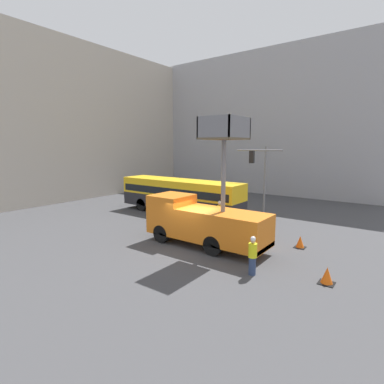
# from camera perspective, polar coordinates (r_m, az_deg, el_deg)

# --- Properties ---
(ground_plane) EXTENTS (120.00, 120.00, 0.00)m
(ground_plane) POSITION_cam_1_polar(r_m,az_deg,el_deg) (17.44, -0.56, -10.36)
(ground_plane) COLOR #424244
(building_backdrop_far) EXTENTS (44.00, 10.00, 16.45)m
(building_backdrop_far) POSITION_cam_1_polar(r_m,az_deg,el_deg) (35.91, -32.55, 11.45)
(building_backdrop_far) COLOR #BCB2A3
(building_backdrop_far) RESTS_ON ground_plane
(building_backdrop_side) EXTENTS (10.00, 28.00, 16.72)m
(building_backdrop_side) POSITION_cam_1_polar(r_m,az_deg,el_deg) (41.55, 15.42, 12.14)
(building_backdrop_side) COLOR #9E9EA3
(building_backdrop_side) RESTS_ON ground_plane
(utility_truck) EXTENTS (2.28, 7.27, 7.19)m
(utility_truck) POSITION_cam_1_polar(r_m,az_deg,el_deg) (17.15, 2.18, -5.15)
(utility_truck) COLOR orange
(utility_truck) RESTS_ON ground_plane
(city_bus) EXTENTS (2.49, 11.27, 2.90)m
(city_bus) POSITION_cam_1_polar(r_m,az_deg,el_deg) (25.19, -2.30, -0.32)
(city_bus) COLOR #232328
(city_bus) RESTS_ON ground_plane
(traffic_light_pole) EXTENTS (3.79, 3.54, 5.68)m
(traffic_light_pole) POSITION_cam_1_polar(r_m,az_deg,el_deg) (24.27, 12.91, 4.23)
(traffic_light_pole) COLOR slate
(traffic_light_pole) RESTS_ON ground_plane
(road_worker_near_truck) EXTENTS (0.38, 0.38, 1.78)m
(road_worker_near_truck) POSITION_cam_1_polar(r_m,az_deg,el_deg) (13.86, 11.46, -11.81)
(road_worker_near_truck) COLOR navy
(road_worker_near_truck) RESTS_ON ground_plane
(road_worker_directing) EXTENTS (0.38, 0.38, 1.87)m
(road_worker_directing) POSITION_cam_1_polar(r_m,az_deg,el_deg) (21.46, 5.26, -4.12)
(road_worker_directing) COLOR navy
(road_worker_directing) RESTS_ON ground_plane
(traffic_cone_near_truck) EXTENTS (0.63, 0.63, 0.72)m
(traffic_cone_near_truck) POSITION_cam_1_polar(r_m,az_deg,el_deg) (14.16, 24.31, -14.35)
(traffic_cone_near_truck) COLOR black
(traffic_cone_near_truck) RESTS_ON ground_plane
(traffic_cone_mid_road) EXTENTS (0.60, 0.60, 0.68)m
(traffic_cone_mid_road) POSITION_cam_1_polar(r_m,az_deg,el_deg) (18.23, 19.90, -8.99)
(traffic_cone_mid_road) COLOR black
(traffic_cone_mid_road) RESTS_ON ground_plane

